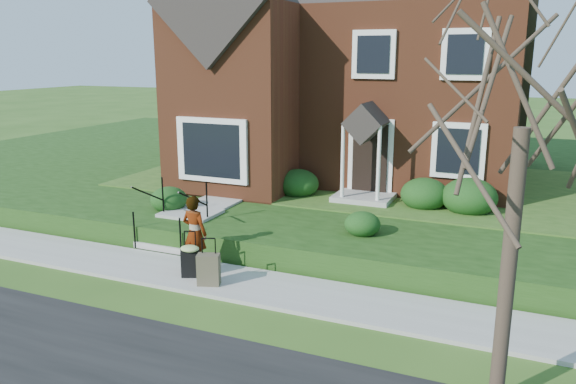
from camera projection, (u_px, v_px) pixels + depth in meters
The scene contains 11 objects.
ground at pixel (234, 284), 11.51m from camera, with size 120.00×120.00×0.00m, color #2D5119.
sidewalk at pixel (234, 283), 11.50m from camera, with size 60.00×1.60×0.08m, color #9E9B93.
terrace at pixel (483, 181), 19.65m from camera, with size 44.00×20.00×0.60m, color #19390F.
walkway at pixel (240, 191), 16.78m from camera, with size 1.20×6.00×0.06m, color #9E9B93.
main_house at pixel (361, 34), 18.93m from camera, with size 10.40×10.20×9.40m.
front_steps at pixel (181, 224), 14.00m from camera, with size 1.40×2.02×1.50m.
foundation_shrubs at pixel (312, 183), 15.75m from camera, with size 9.52×4.08×1.12m.
woman at pixel (195, 233), 11.91m from camera, with size 0.60×0.39×1.64m, color #999999.
suitcase_black at pixel (190, 259), 11.63m from camera, with size 0.50×0.47×0.98m.
suitcase_olive at pixel (209, 269), 11.23m from camera, with size 0.50×0.38×0.97m.
tree_verge at pixel (525, 98), 6.65m from camera, with size 4.08×4.08×5.83m.
Camera 1 is at (5.23, -9.44, 4.57)m, focal length 35.00 mm.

